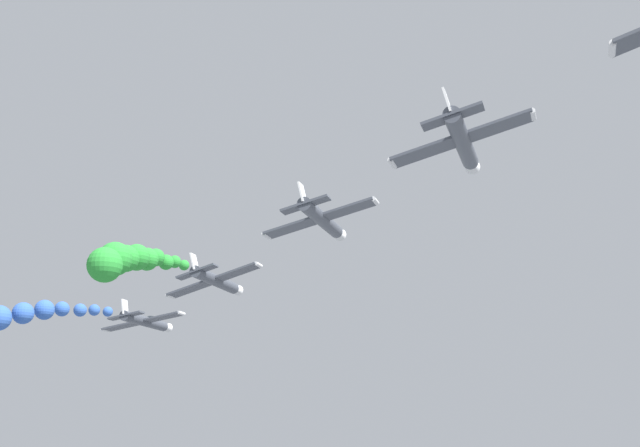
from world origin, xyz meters
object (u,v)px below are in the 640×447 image
airplane_lead (145,321)px  airplane_left_outer (462,140)px  airplane_right_inner (322,219)px  airplane_left_inner (216,280)px

airplane_lead → airplane_left_outer: size_ratio=1.00×
airplane_right_inner → airplane_lead: bearing=142.5°
airplane_lead → airplane_left_outer: 50.06m
airplane_lead → airplane_right_inner: size_ratio=1.00×
airplane_lead → airplane_left_outer: airplane_left_outer is taller
airplane_right_inner → airplane_left_outer: airplane_left_outer is taller
airplane_lead → airplane_right_inner: airplane_right_inner is taller
airplane_lead → airplane_left_inner: airplane_left_inner is taller
airplane_right_inner → airplane_left_outer: 16.68m
airplane_lead → airplane_right_inner: (26.26, -20.18, 4.40)m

